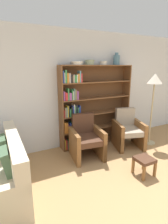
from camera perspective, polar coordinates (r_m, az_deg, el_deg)
The scene contains 10 objects.
wall_back at distance 4.43m, azimuth 2.11°, elevation 7.41°, with size 12.00×0.06×2.75m.
bookshelf at distance 4.30m, azimuth 1.66°, elevation 1.46°, with size 1.88×0.30×1.97m.
bowl_cream at distance 4.02m, azimuth -2.28°, elevation 15.73°, with size 0.27×0.27×0.07m.
bowl_copper at distance 4.17m, azimuth 1.85°, elevation 15.99°, with size 0.23×0.23×0.11m.
bowl_slate at distance 4.36m, azimuth 6.43°, elevation 15.70°, with size 0.18×0.18×0.09m.
vase_tall at distance 4.58m, azimuth 10.57°, elevation 16.46°, with size 0.16×0.16×0.29m.
armchair_leather at distance 3.83m, azimuth 0.69°, elevation -8.79°, with size 0.73×0.76×0.93m.
armchair_cushioned at distance 4.44m, azimuth 14.09°, elevation -5.84°, with size 0.81×0.84×0.93m.
floor_lamp at distance 4.56m, azimuth 22.01°, elevation 8.35°, with size 0.36×0.36×1.77m.
footstool at distance 3.46m, azimuth 19.12°, elevation -15.03°, with size 0.31×0.31×0.34m.
Camera 1 is at (-2.13, -1.13, 1.94)m, focal length 28.00 mm.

